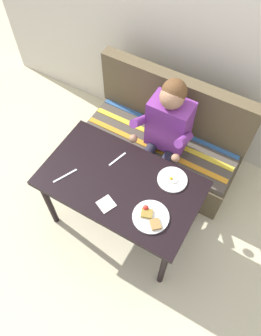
{
  "coord_description": "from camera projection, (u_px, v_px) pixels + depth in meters",
  "views": [
    {
      "loc": [
        0.7,
        -1.05,
        2.86
      ],
      "look_at": [
        0.0,
        0.15,
        0.72
      ],
      "focal_mm": 35.66,
      "sensor_mm": 36.0,
      "label": 1
    }
  ],
  "objects": [
    {
      "name": "ground_plane",
      "position": [
        122.0,
        222.0,
        3.09
      ],
      "size": [
        8.0,
        8.0,
        0.0
      ],
      "primitive_type": "plane",
      "color": "beige"
    },
    {
      "name": "table",
      "position": [
        121.0,
        187.0,
        2.54
      ],
      "size": [
        1.2,
        0.7,
        0.73
      ],
      "color": "black",
      "rests_on": "ground"
    },
    {
      "name": "back_wall",
      "position": [
        203.0,
        23.0,
        2.59
      ],
      "size": [
        4.4,
        0.1,
        2.6
      ],
      "primitive_type": "cube",
      "color": "beige",
      "rests_on": "ground"
    },
    {
      "name": "fork",
      "position": [
        117.0,
        159.0,
        2.58
      ],
      "size": [
        0.06,
        0.17,
        0.0
      ],
      "primitive_type": "cube",
      "rotation": [
        0.0,
        0.0,
        -0.29
      ],
      "color": "silver",
      "rests_on": "table"
    },
    {
      "name": "plate_breakfast",
      "position": [
        151.0,
        217.0,
        2.3
      ],
      "size": [
        0.26,
        0.26,
        0.05
      ],
      "color": "white",
      "rests_on": "table"
    },
    {
      "name": "person",
      "position": [
        165.0,
        131.0,
        2.72
      ],
      "size": [
        0.45,
        0.61,
        1.21
      ],
      "color": "#753088",
      "rests_on": "ground"
    },
    {
      "name": "couch",
      "position": [
        163.0,
        143.0,
        3.17
      ],
      "size": [
        1.44,
        0.56,
        1.0
      ],
      "color": "brown",
      "rests_on": "ground"
    },
    {
      "name": "napkin",
      "position": [
        106.0,
        204.0,
        2.37
      ],
      "size": [
        0.15,
        0.15,
        0.01
      ],
      "primitive_type": "cube",
      "rotation": [
        0.0,
        0.0,
        -0.42
      ],
      "color": "silver",
      "rests_on": "table"
    },
    {
      "name": "plate_eggs",
      "position": [
        172.0,
        180.0,
        2.47
      ],
      "size": [
        0.22,
        0.22,
        0.04
      ],
      "color": "white",
      "rests_on": "table"
    },
    {
      "name": "knife",
      "position": [
        65.0,
        176.0,
        2.5
      ],
      "size": [
        0.1,
        0.19,
        0.0
      ],
      "primitive_type": "cube",
      "rotation": [
        0.0,
        0.0,
        -0.44
      ],
      "color": "silver",
      "rests_on": "table"
    }
  ]
}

